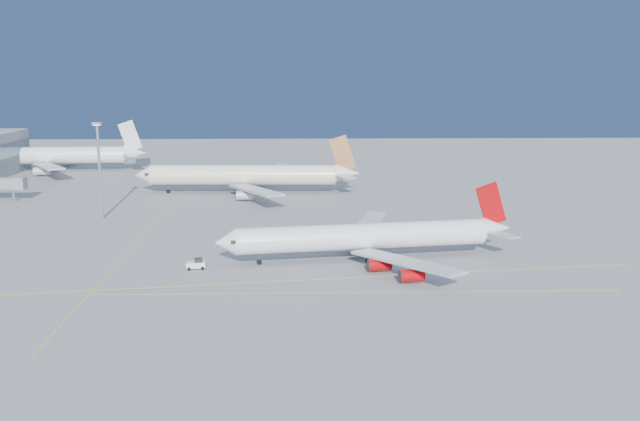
{
  "coord_description": "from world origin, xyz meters",
  "views": [
    {
      "loc": [
        -4.41,
        -129.02,
        37.41
      ],
      "look_at": [
        -0.32,
        21.69,
        7.0
      ],
      "focal_mm": 40.0,
      "sensor_mm": 36.0,
      "label": 1
    }
  ],
  "objects": [
    {
      "name": "ground",
      "position": [
        0.0,
        0.0,
        0.0
      ],
      "size": [
        500.0,
        500.0,
        0.0
      ],
      "primitive_type": "plane",
      "color": "slate",
      "rests_on": "ground"
    },
    {
      "name": "taxiway_lines",
      "position": [
        -14.71,
        6.34,
        0.01
      ],
      "size": [
        118.86,
        140.0,
        0.02
      ],
      "color": "yellow",
      "rests_on": "ground"
    },
    {
      "name": "airliner_virgin",
      "position": [
        8.93,
        7.4,
        4.48
      ],
      "size": [
        60.1,
        53.48,
        14.86
      ],
      "rotation": [
        0.0,
        0.0,
        0.15
      ],
      "color": "white",
      "rests_on": "ground"
    },
    {
      "name": "airliner_etihad",
      "position": [
        -20.3,
        83.5,
        5.39
      ],
      "size": [
        67.78,
        62.72,
        17.72
      ],
      "rotation": [
        0.0,
        0.0,
        -0.03
      ],
      "color": "beige",
      "rests_on": "ground"
    },
    {
      "name": "airliner_third",
      "position": [
        -95.56,
        132.49,
        5.6
      ],
      "size": [
        68.95,
        63.54,
        18.5
      ],
      "rotation": [
        0.0,
        0.0,
        0.05
      ],
      "color": "white",
      "rests_on": "ground"
    },
    {
      "name": "pushback_tug",
      "position": [
        -24.27,
        1.23,
        0.94
      ],
      "size": [
        3.85,
        2.69,
        2.03
      ],
      "rotation": [
        0.0,
        0.0,
        0.16
      ],
      "color": "white",
      "rests_on": "ground"
    },
    {
      "name": "light_mast",
      "position": [
        -54.39,
        47.61,
        14.24
      ],
      "size": [
        2.09,
        2.09,
        24.13
      ],
      "color": "gray",
      "rests_on": "ground"
    }
  ]
}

